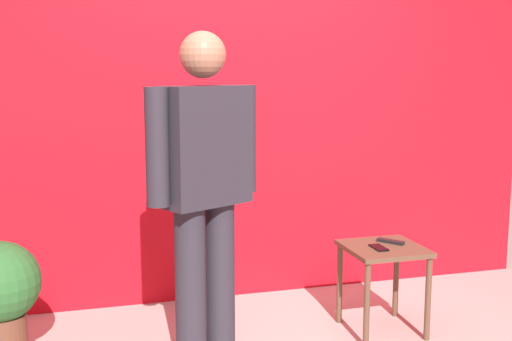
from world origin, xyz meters
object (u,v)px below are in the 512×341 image
side_table (383,261)px  cell_phone (379,248)px  standing_person (204,182)px  tv_remote (391,241)px  potted_plant (0,292)px

side_table → cell_phone: bearing=-144.8°
cell_phone → standing_person: bearing=-175.3°
side_table → cell_phone: cell_phone is taller
standing_person → tv_remote: standing_person is taller
tv_remote → standing_person: bearing=150.4°
standing_person → side_table: standing_person is taller
standing_person → cell_phone: (1.07, 0.07, -0.46)m
side_table → cell_phone: size_ratio=3.74×
cell_phone → potted_plant: size_ratio=0.21×
cell_phone → side_table: bearing=35.9°
standing_person → side_table: (1.12, 0.11, -0.56)m
side_table → tv_remote: 0.14m
cell_phone → potted_plant: 2.16m
standing_person → cell_phone: 1.17m
standing_person → side_table: bearing=5.6°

